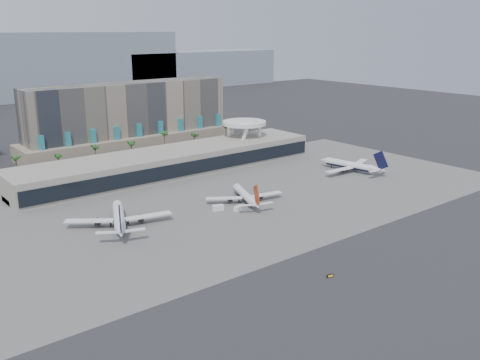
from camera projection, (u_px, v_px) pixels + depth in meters
ground at (323, 231)px, 203.33m from camera, size 900.00×900.00×0.00m
apron_pad at (235, 197)px, 244.70m from camera, size 260.00×130.00×0.06m
mountain_ridge at (15, 72)px, 565.43m from camera, size 680.00×60.00×70.00m
hotel at (130, 123)px, 335.92m from camera, size 140.00×30.00×42.00m
terminal at (171, 161)px, 284.18m from camera, size 170.00×32.50×14.50m
saucer_structure at (244, 126)px, 318.46m from camera, size 26.00×26.00×21.89m
palm_row at (150, 141)px, 313.73m from camera, size 157.80×2.80×13.10m
airliner_left at (119, 217)px, 207.47m from camera, size 38.88×40.03×14.79m
airliner_centre at (246, 195)px, 236.22m from camera, size 33.68×34.74×12.64m
airliner_right at (351, 165)px, 286.92m from camera, size 38.80×40.27×14.00m
service_vehicle_a at (218, 208)px, 226.29m from camera, size 5.35×3.93×2.36m
service_vehicle_b at (238, 208)px, 226.16m from camera, size 4.24×3.28×1.92m
taxiway_sign at (330, 276)px, 165.73m from camera, size 2.35×1.05×1.08m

